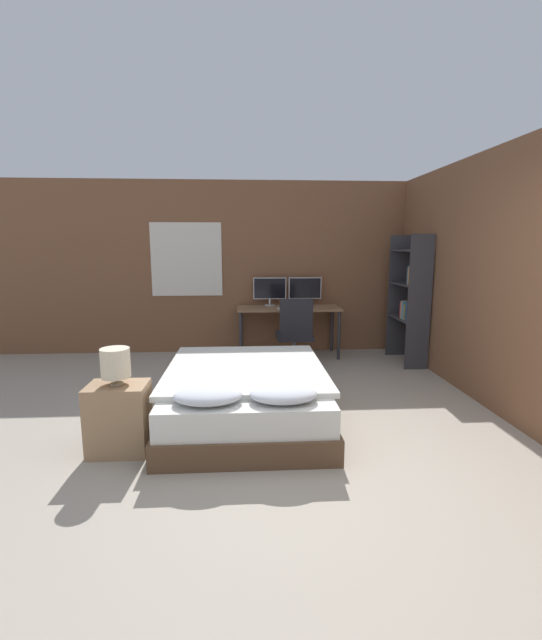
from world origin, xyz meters
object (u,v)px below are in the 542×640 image
object	(u,v)px
monitor_right	(305,289)
desk	(289,313)
keyboard	(290,309)
bookshelf	(411,296)
bed	(246,395)
monitor_left	(270,289)
office_chair	(295,340)
nightstand	(119,418)
bedside_lamp	(115,363)
computer_mouse	(309,308)

from	to	relation	value
monitor_right	desk	bearing A→B (deg)	-142.91
keyboard	bookshelf	distance (m)	1.74
bed	monitor_left	bearing A→B (deg)	81.71
desk	monitor_right	size ratio (longest dim) A/B	3.03
bookshelf	office_chair	bearing A→B (deg)	-173.78
nightstand	monitor_right	size ratio (longest dim) A/B	1.12
bedside_lamp	keyboard	xyz separation A→B (m)	(1.72, 2.85, 0.01)
bed	computer_mouse	distance (m)	2.50
keyboard	computer_mouse	world-z (taller)	computer_mouse
bed	bedside_lamp	size ratio (longest dim) A/B	6.62
monitor_right	computer_mouse	bearing A→B (deg)	-90.30
monitor_right	computer_mouse	xyz separation A→B (m)	(-0.00, -0.42, -0.24)
monitor_right	computer_mouse	size ratio (longest dim) A/B	7.41
bookshelf	computer_mouse	bearing A→B (deg)	167.26
bed	office_chair	world-z (taller)	office_chair
bookshelf	bedside_lamp	bearing A→B (deg)	-143.58
bedside_lamp	keyboard	bearing A→B (deg)	58.83
nightstand	keyboard	bearing A→B (deg)	58.83
monitor_left	monitor_right	xyz separation A→B (m)	(0.56, 0.00, 0.00)
monitor_left	computer_mouse	world-z (taller)	monitor_left
office_chair	computer_mouse	bearing A→B (deg)	62.48
bedside_lamp	computer_mouse	bearing A→B (deg)	54.92
desk	office_chair	size ratio (longest dim) A/B	1.56
bed	bookshelf	distance (m)	3.14
monitor_left	bed	bearing A→B (deg)	-98.29
desk	monitor_right	world-z (taller)	monitor_right
desk	bed	bearing A→B (deg)	-105.20
monitor_right	keyboard	bearing A→B (deg)	-123.69
computer_mouse	bed	bearing A→B (deg)	-112.77
computer_mouse	bookshelf	xyz separation A→B (m)	(1.42, -0.32, 0.20)
nightstand	bookshelf	xyz separation A→B (m)	(3.43, 2.53, 0.69)
monitor_left	bedside_lamp	bearing A→B (deg)	-113.84
desk	office_chair	bearing A→B (deg)	-88.90
office_chair	bookshelf	size ratio (longest dim) A/B	0.54
bed	computer_mouse	world-z (taller)	computer_mouse
keyboard	computer_mouse	bearing A→B (deg)	0.00
bed	computer_mouse	size ratio (longest dim) A/B	28.83
computer_mouse	bookshelf	distance (m)	1.47
bed	keyboard	world-z (taller)	keyboard
monitor_left	monitor_right	distance (m)	0.56
monitor_left	computer_mouse	distance (m)	0.74
monitor_right	office_chair	bearing A→B (deg)	-106.03
bedside_lamp	desk	xyz separation A→B (m)	(1.72, 3.06, -0.09)
bedside_lamp	keyboard	world-z (taller)	bedside_lamp
desk	computer_mouse	size ratio (longest dim) A/B	22.47
keyboard	office_chair	size ratio (longest dim) A/B	0.37
bed	desk	distance (m)	2.59
nightstand	desk	world-z (taller)	desk
monitor_right	office_chair	world-z (taller)	monitor_right
nightstand	monitor_right	bearing A→B (deg)	58.50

